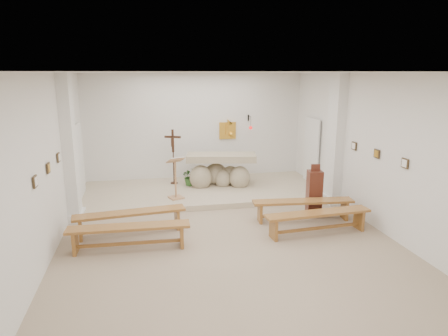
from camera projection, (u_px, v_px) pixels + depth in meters
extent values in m
cube|color=tan|center=(228.00, 241.00, 8.50)|extent=(7.00, 10.00, 0.00)
cube|color=white|center=(45.00, 169.00, 7.41)|extent=(0.02, 10.00, 3.50)
cube|color=white|center=(383.00, 154.00, 8.77)|extent=(0.02, 10.00, 3.50)
cube|color=white|center=(196.00, 128.00, 12.85)|extent=(7.00, 0.02, 3.50)
cube|color=silver|center=(228.00, 73.00, 7.69)|extent=(7.00, 10.00, 0.02)
cube|color=#BDAD91|center=(203.00, 191.00, 11.82)|extent=(6.98, 3.00, 0.15)
cube|color=white|center=(70.00, 149.00, 9.34)|extent=(0.26, 0.55, 3.50)
cube|color=white|center=(335.00, 140.00, 10.65)|extent=(0.26, 0.55, 3.50)
cube|color=gold|center=(228.00, 131.00, 13.05)|extent=(0.55, 0.04, 0.55)
cube|color=black|center=(248.00, 118.00, 13.10)|extent=(0.04, 0.02, 0.20)
cylinder|color=black|center=(250.00, 116.00, 12.94)|extent=(0.02, 0.30, 0.02)
cylinder|color=black|center=(251.00, 122.00, 12.84)|extent=(0.01, 0.01, 0.34)
sphere|color=red|center=(251.00, 128.00, 12.88)|extent=(0.11, 0.11, 0.11)
cube|color=#41311C|center=(35.00, 182.00, 6.66)|extent=(0.03, 0.20, 0.20)
cube|color=#41311C|center=(48.00, 168.00, 7.62)|extent=(0.03, 0.20, 0.20)
cube|color=#41311C|center=(59.00, 157.00, 8.57)|extent=(0.03, 0.20, 0.20)
cube|color=#41311C|center=(405.00, 163.00, 8.01)|extent=(0.03, 0.20, 0.20)
cube|color=#41311C|center=(377.00, 154.00, 8.96)|extent=(0.03, 0.20, 0.20)
cube|color=#41311C|center=(354.00, 146.00, 9.92)|extent=(0.03, 0.20, 0.20)
cube|color=silver|center=(77.00, 200.00, 10.34)|extent=(0.10, 0.85, 0.52)
cube|color=silver|center=(323.00, 186.00, 11.68)|extent=(0.10, 0.85, 0.52)
ellipsoid|color=tan|center=(201.00, 178.00, 11.94)|extent=(0.67, 0.57, 0.76)
ellipsoid|color=tan|center=(240.00, 178.00, 11.98)|extent=(0.62, 0.53, 0.71)
ellipsoid|color=tan|center=(216.00, 174.00, 12.29)|extent=(0.71, 0.61, 0.67)
ellipsoid|color=tan|center=(230.00, 176.00, 12.28)|extent=(0.58, 0.49, 0.62)
ellipsoid|color=tan|center=(223.00, 179.00, 12.07)|extent=(0.49, 0.42, 0.58)
cube|color=tan|center=(221.00, 157.00, 11.97)|extent=(2.18, 1.18, 0.20)
cube|color=tan|center=(176.00, 197.00, 10.91)|extent=(0.46, 0.46, 0.04)
cylinder|color=tan|center=(176.00, 180.00, 10.80)|extent=(0.05, 0.05, 1.01)
cube|color=tan|center=(175.00, 160.00, 10.65)|extent=(0.51, 0.44, 0.16)
cube|color=white|center=(176.00, 159.00, 10.60)|extent=(0.43, 0.36, 0.13)
cylinder|color=#3A2112|center=(174.00, 183.00, 12.37)|extent=(0.22, 0.22, 0.03)
cylinder|color=#3A2112|center=(174.00, 167.00, 12.26)|extent=(0.03, 0.03, 1.01)
cube|color=#3A2112|center=(173.00, 141.00, 12.06)|extent=(0.08, 0.07, 0.69)
cube|color=#3A2112|center=(173.00, 137.00, 12.04)|extent=(0.49, 0.23, 0.06)
cube|color=#3A2112|center=(173.00, 142.00, 12.04)|extent=(0.10, 0.07, 0.29)
imported|color=#2B5823|center=(190.00, 176.00, 12.11)|extent=(0.60, 0.55, 0.57)
cube|color=#502017|center=(314.00, 192.00, 10.04)|extent=(0.39, 0.39, 1.12)
cube|color=#502017|center=(315.00, 168.00, 9.89)|extent=(0.23, 0.08, 0.18)
cube|color=olive|center=(130.00, 213.00, 8.79)|extent=(2.46, 0.66, 0.06)
cube|color=olive|center=(81.00, 229.00, 8.53)|extent=(0.11, 0.36, 0.46)
cube|color=olive|center=(177.00, 218.00, 9.16)|extent=(0.11, 0.36, 0.46)
cube|color=olive|center=(131.00, 228.00, 8.87)|extent=(2.04, 0.30, 0.06)
cube|color=olive|center=(303.00, 201.00, 9.58)|extent=(2.45, 0.63, 0.06)
cube|color=olive|center=(260.00, 213.00, 9.53)|extent=(0.10, 0.36, 0.46)
cube|color=olive|center=(344.00, 210.00, 9.74)|extent=(0.10, 0.36, 0.46)
cube|color=olive|center=(302.00, 215.00, 9.66)|extent=(2.04, 0.27, 0.06)
cube|color=olive|center=(129.00, 227.00, 7.98)|extent=(2.44, 0.48, 0.06)
cube|color=olive|center=(75.00, 242.00, 7.87)|extent=(0.08, 0.36, 0.46)
cube|color=olive|center=(182.00, 235.00, 8.20)|extent=(0.08, 0.36, 0.46)
cube|color=olive|center=(130.00, 243.00, 8.06)|extent=(2.04, 0.15, 0.06)
cube|color=olive|center=(318.00, 213.00, 8.77)|extent=(2.45, 0.56, 0.06)
cube|color=olive|center=(273.00, 229.00, 8.55)|extent=(0.09, 0.36, 0.46)
cube|color=olive|center=(359.00, 219.00, 9.10)|extent=(0.09, 0.36, 0.46)
cube|color=olive|center=(317.00, 228.00, 8.85)|extent=(2.04, 0.21, 0.06)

